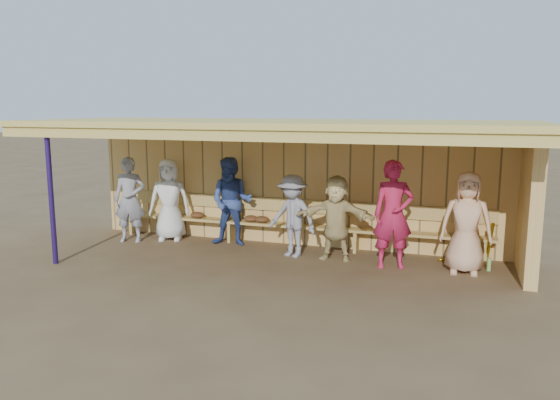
% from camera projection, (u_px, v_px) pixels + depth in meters
% --- Properties ---
extents(ground, '(90.00, 90.00, 0.00)m').
position_uv_depth(ground, '(274.00, 260.00, 9.83)').
color(ground, brown).
rests_on(ground, ground).
extents(player_a, '(0.72, 0.57, 1.74)m').
position_uv_depth(player_a, '(130.00, 200.00, 11.08)').
color(player_a, gray).
rests_on(player_a, ground).
extents(player_b, '(0.95, 0.76, 1.69)m').
position_uv_depth(player_b, '(169.00, 200.00, 11.24)').
color(player_b, white).
rests_on(player_b, ground).
extents(player_c, '(0.93, 0.77, 1.76)m').
position_uv_depth(player_c, '(232.00, 202.00, 10.80)').
color(player_c, '#33498D').
rests_on(player_c, ground).
extents(player_e, '(1.11, 0.84, 1.52)m').
position_uv_depth(player_e, '(293.00, 216.00, 9.99)').
color(player_e, gray).
rests_on(player_e, ground).
extents(player_f, '(1.43, 0.47, 1.53)m').
position_uv_depth(player_f, '(336.00, 218.00, 9.78)').
color(player_f, '#D9BF7A').
rests_on(player_f, ground).
extents(player_g, '(0.77, 0.62, 1.85)m').
position_uv_depth(player_g, '(393.00, 214.00, 9.27)').
color(player_g, '#B91D44').
rests_on(player_g, ground).
extents(player_h, '(0.84, 0.56, 1.70)m').
position_uv_depth(player_h, '(466.00, 223.00, 8.97)').
color(player_h, '#DDA57C').
rests_on(player_h, ground).
extents(dugout_structure, '(8.80, 3.20, 2.50)m').
position_uv_depth(dugout_structure, '(306.00, 164.00, 10.06)').
color(dugout_structure, '#DCAC5E').
rests_on(dugout_structure, ground).
extents(bench, '(7.60, 0.34, 0.93)m').
position_uv_depth(bench, '(292.00, 220.00, 10.78)').
color(bench, tan).
rests_on(bench, ground).
extents(dugout_equipment, '(5.90, 0.62, 0.80)m').
position_uv_depth(dugout_equipment, '(273.00, 222.00, 10.78)').
color(dugout_equipment, gold).
rests_on(dugout_equipment, ground).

